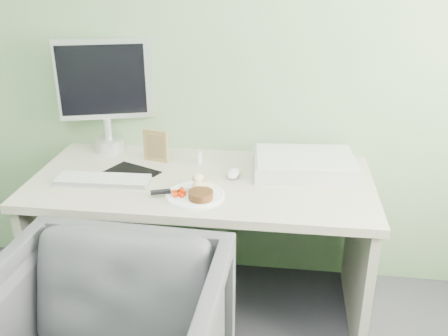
# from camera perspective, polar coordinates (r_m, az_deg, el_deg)

# --- Properties ---
(wall_back) EXTENTS (3.50, 0.00, 3.50)m
(wall_back) POSITION_cam_1_polar(r_m,az_deg,el_deg) (2.53, -1.35, 15.30)
(wall_back) COLOR #7DA171
(wall_back) RESTS_ON floor
(desk) EXTENTS (1.60, 0.75, 0.73)m
(desk) POSITION_cam_1_polar(r_m,az_deg,el_deg) (2.43, -2.50, -5.12)
(desk) COLOR #BBB59C
(desk) RESTS_ON floor
(plate) EXTENTS (0.26, 0.26, 0.01)m
(plate) POSITION_cam_1_polar(r_m,az_deg,el_deg) (2.18, -3.32, -3.15)
(plate) COLOR white
(plate) RESTS_ON desk
(steak) EXTENTS (0.12, 0.12, 0.03)m
(steak) POSITION_cam_1_polar(r_m,az_deg,el_deg) (2.13, -2.68, -3.10)
(steak) COLOR black
(steak) RESTS_ON plate
(potato_pile) EXTENTS (0.13, 0.10, 0.06)m
(potato_pile) POSITION_cam_1_polar(r_m,az_deg,el_deg) (2.20, -2.38, -1.74)
(potato_pile) COLOR tan
(potato_pile) RESTS_ON plate
(carrot_heap) EXTENTS (0.07, 0.07, 0.04)m
(carrot_heap) POSITION_cam_1_polar(r_m,az_deg,el_deg) (2.16, -5.03, -2.70)
(carrot_heap) COLOR red
(carrot_heap) RESTS_ON plate
(steak_knife) EXTENTS (0.22, 0.10, 0.02)m
(steak_knife) POSITION_cam_1_polar(r_m,az_deg,el_deg) (2.18, -6.31, -2.66)
(steak_knife) COLOR silver
(steak_knife) RESTS_ON plate
(mousepad) EXTENTS (0.32, 0.30, 0.00)m
(mousepad) POSITION_cam_1_polar(r_m,az_deg,el_deg) (2.43, -10.93, -0.72)
(mousepad) COLOR black
(mousepad) RESTS_ON desk
(keyboard) EXTENTS (0.43, 0.14, 0.02)m
(keyboard) POSITION_cam_1_polar(r_m,az_deg,el_deg) (2.37, -13.67, -1.30)
(keyboard) COLOR white
(keyboard) RESTS_ON desk
(computer_mouse) EXTENTS (0.08, 0.12, 0.04)m
(computer_mouse) POSITION_cam_1_polar(r_m,az_deg,el_deg) (2.35, 1.10, -0.63)
(computer_mouse) COLOR white
(computer_mouse) RESTS_ON desk
(photo_frame) EXTENTS (0.13, 0.05, 0.17)m
(photo_frame) POSITION_cam_1_polar(r_m,az_deg,el_deg) (2.54, -7.81, 2.53)
(photo_frame) COLOR olive
(photo_frame) RESTS_ON desk
(eyedrop_bottle) EXTENTS (0.03, 0.03, 0.08)m
(eyedrop_bottle) POSITION_cam_1_polar(r_m,az_deg,el_deg) (2.50, -2.83, 1.24)
(eyedrop_bottle) COLOR white
(eyedrop_bottle) RESTS_ON desk
(scanner) EXTENTS (0.51, 0.36, 0.08)m
(scanner) POSITION_cam_1_polar(r_m,az_deg,el_deg) (2.44, 9.17, 0.39)
(scanner) COLOR #BBBDC2
(scanner) RESTS_ON desk
(monitor) EXTENTS (0.48, 0.19, 0.59)m
(monitor) POSITION_cam_1_polar(r_m,az_deg,el_deg) (2.67, -13.38, 8.78)
(monitor) COLOR silver
(monitor) RESTS_ON desk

